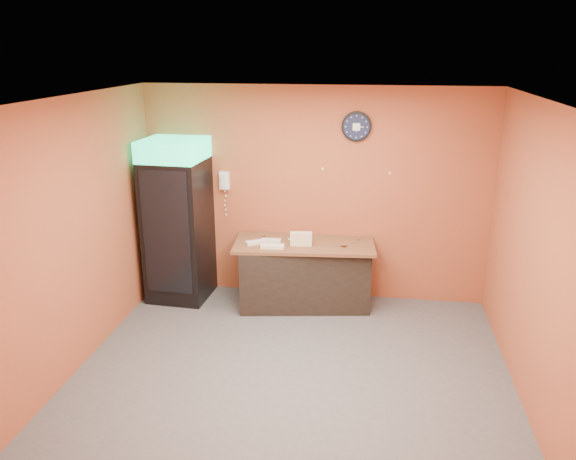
# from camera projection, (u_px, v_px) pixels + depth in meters

# --- Properties ---
(floor) EXTENTS (4.50, 4.50, 0.00)m
(floor) POSITION_uv_depth(u_px,v_px,m) (292.00, 371.00, 5.89)
(floor) COLOR #47474C
(floor) RESTS_ON ground
(back_wall) EXTENTS (4.50, 0.02, 2.80)m
(back_wall) POSITION_uv_depth(u_px,v_px,m) (315.00, 195.00, 7.33)
(back_wall) COLOR #A94D2F
(back_wall) RESTS_ON floor
(left_wall) EXTENTS (0.02, 4.00, 2.80)m
(left_wall) POSITION_uv_depth(u_px,v_px,m) (77.00, 235.00, 5.78)
(left_wall) COLOR #A94D2F
(left_wall) RESTS_ON floor
(right_wall) EXTENTS (0.02, 4.00, 2.80)m
(right_wall) POSITION_uv_depth(u_px,v_px,m) (536.00, 259.00, 5.13)
(right_wall) COLOR #A94D2F
(right_wall) RESTS_ON floor
(ceiling) EXTENTS (4.50, 4.00, 0.02)m
(ceiling) POSITION_uv_depth(u_px,v_px,m) (293.00, 99.00, 5.02)
(ceiling) COLOR white
(ceiling) RESTS_ON back_wall
(beverage_cooler) EXTENTS (0.79, 0.80, 2.14)m
(beverage_cooler) POSITION_uv_depth(u_px,v_px,m) (177.00, 223.00, 7.32)
(beverage_cooler) COLOR black
(beverage_cooler) RESTS_ON floor
(prep_counter) EXTENTS (1.74, 0.98, 0.82)m
(prep_counter) POSITION_uv_depth(u_px,v_px,m) (304.00, 275.00, 7.31)
(prep_counter) COLOR black
(prep_counter) RESTS_ON floor
(wall_clock) EXTENTS (0.37, 0.06, 0.37)m
(wall_clock) POSITION_uv_depth(u_px,v_px,m) (356.00, 127.00, 6.95)
(wall_clock) COLOR black
(wall_clock) RESTS_ON back_wall
(wall_phone) EXTENTS (0.13, 0.11, 0.24)m
(wall_phone) POSITION_uv_depth(u_px,v_px,m) (225.00, 181.00, 7.40)
(wall_phone) COLOR white
(wall_phone) RESTS_ON back_wall
(butcher_paper) EXTENTS (1.84, 0.97, 0.04)m
(butcher_paper) POSITION_uv_depth(u_px,v_px,m) (304.00, 244.00, 7.18)
(butcher_paper) COLOR brown
(butcher_paper) RESTS_ON prep_counter
(sub_roll_stack) EXTENTS (0.28, 0.12, 0.17)m
(sub_roll_stack) POSITION_uv_depth(u_px,v_px,m) (301.00, 239.00, 7.04)
(sub_roll_stack) COLOR #F3E6BD
(sub_roll_stack) RESTS_ON butcher_paper
(wrapped_sandwich_left) EXTENTS (0.29, 0.23, 0.04)m
(wrapped_sandwich_left) POSITION_uv_depth(u_px,v_px,m) (256.00, 242.00, 7.11)
(wrapped_sandwich_left) COLOR silver
(wrapped_sandwich_left) RESTS_ON butcher_paper
(wrapped_sandwich_mid) EXTENTS (0.30, 0.13, 0.04)m
(wrapped_sandwich_mid) POSITION_uv_depth(u_px,v_px,m) (272.00, 246.00, 6.97)
(wrapped_sandwich_mid) COLOR silver
(wrapped_sandwich_mid) RESTS_ON butcher_paper
(wrapped_sandwich_right) EXTENTS (0.25, 0.10, 0.04)m
(wrapped_sandwich_right) POSITION_uv_depth(u_px,v_px,m) (271.00, 241.00, 7.18)
(wrapped_sandwich_right) COLOR silver
(wrapped_sandwich_right) RESTS_ON butcher_paper
(kitchen_tool) EXTENTS (0.06, 0.06, 0.06)m
(kitchen_tool) POSITION_uv_depth(u_px,v_px,m) (300.00, 238.00, 7.22)
(kitchen_tool) COLOR silver
(kitchen_tool) RESTS_ON butcher_paper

